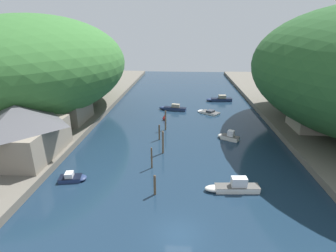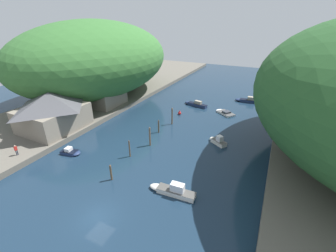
{
  "view_description": "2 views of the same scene",
  "coord_description": "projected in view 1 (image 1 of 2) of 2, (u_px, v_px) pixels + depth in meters",
  "views": [
    {
      "loc": [
        0.22,
        -18.19,
        16.83
      ],
      "look_at": [
        -2.32,
        21.79,
        2.08
      ],
      "focal_mm": 28.0,
      "sensor_mm": 36.0,
      "label": 1
    },
    {
      "loc": [
        14.83,
        -12.57,
        19.7
      ],
      "look_at": [
        -1.64,
        20.81,
        1.83
      ],
      "focal_mm": 24.0,
      "sensor_mm": 36.0,
      "label": 2
    }
  ],
  "objects": [
    {
      "name": "channel_buoy_near",
      "position": [
        164.0,
        118.0,
        51.73
      ],
      "size": [
        0.72,
        0.72,
        1.08
      ],
      "color": "red",
      "rests_on": "water_surface"
    },
    {
      "name": "right_bank_cottage",
      "position": [
        311.0,
        118.0,
        44.07
      ],
      "size": [
        6.37,
        6.85,
        3.64
      ],
      "color": "gray",
      "rests_on": "right_bank"
    },
    {
      "name": "boathouse_shed",
      "position": [
        72.0,
        108.0,
        47.91
      ],
      "size": [
        5.55,
        8.73,
        4.72
      ],
      "color": "gray",
      "rests_on": "left_bank"
    },
    {
      "name": "boat_far_right_bank",
      "position": [
        208.0,
        112.0,
        56.14
      ],
      "size": [
        5.22,
        4.63,
        0.78
      ],
      "rotation": [
        0.0,
        0.0,
        0.94
      ],
      "color": "white",
      "rests_on": "water_surface"
    },
    {
      "name": "mooring_post_fourth",
      "position": [
        159.0,
        132.0,
        42.22
      ],
      "size": [
        0.27,
        0.27,
        2.6
      ],
      "color": "brown",
      "rests_on": "water_surface"
    },
    {
      "name": "boat_small_dinghy",
      "position": [
        228.0,
        136.0,
        42.62
      ],
      "size": [
        3.65,
        2.87,
        1.62
      ],
      "rotation": [
        0.0,
        0.0,
        1.03
      ],
      "color": "silver",
      "rests_on": "water_surface"
    },
    {
      "name": "boat_near_quay",
      "position": [
        232.0,
        187.0,
        28.91
      ],
      "size": [
        6.08,
        1.64,
        1.7
      ],
      "rotation": [
        0.0,
        0.0,
        1.63
      ],
      "color": "silver",
      "rests_on": "water_surface"
    },
    {
      "name": "left_bank",
      "position": [
        47.0,
        117.0,
        52.41
      ],
      "size": [
        22.0,
        120.0,
        0.95
      ],
      "color": "#666056",
      "rests_on": "ground"
    },
    {
      "name": "hillside_left",
      "position": [
        40.0,
        65.0,
        51.27
      ],
      "size": [
        32.21,
        45.1,
        18.76
      ],
      "color": "#387033",
      "rests_on": "left_bank"
    },
    {
      "name": "mooring_post_farthest",
      "position": [
        166.0,
        120.0,
        46.23
      ],
      "size": [
        0.3,
        0.3,
        3.58
      ],
      "color": "brown",
      "rests_on": "water_surface"
    },
    {
      "name": "right_bank",
      "position": [
        327.0,
        122.0,
        49.18
      ],
      "size": [
        22.0,
        120.0,
        0.95
      ],
      "color": "#666056",
      "rests_on": "ground"
    },
    {
      "name": "mooring_post_middle",
      "position": [
        163.0,
        142.0,
        37.41
      ],
      "size": [
        0.3,
        0.3,
        3.45
      ],
      "color": "brown",
      "rests_on": "water_surface"
    },
    {
      "name": "boat_open_rowboat",
      "position": [
        172.0,
        108.0,
        58.15
      ],
      "size": [
        6.27,
        2.41,
        1.46
      ],
      "rotation": [
        0.0,
        0.0,
        1.37
      ],
      "color": "navy",
      "rests_on": "water_surface"
    },
    {
      "name": "boat_cabin_cruiser",
      "position": [
        219.0,
        99.0,
        65.57
      ],
      "size": [
        6.52,
        2.04,
        1.53
      ],
      "rotation": [
        0.0,
        0.0,
        1.64
      ],
      "color": "navy",
      "rests_on": "water_surface"
    },
    {
      "name": "mooring_post_second",
      "position": [
        152.0,
        158.0,
        33.44
      ],
      "size": [
        0.21,
        0.21,
        2.9
      ],
      "color": "brown",
      "rests_on": "water_surface"
    },
    {
      "name": "water_surface",
      "position": [
        183.0,
        122.0,
        50.96
      ],
      "size": [
        130.0,
        130.0,
        0.0
      ],
      "primitive_type": "plane",
      "color": "#192D42",
      "rests_on": "ground"
    },
    {
      "name": "boat_red_skiff",
      "position": [
        73.0,
        178.0,
        31.03
      ],
      "size": [
        3.36,
        1.99,
        1.08
      ],
      "rotation": [
        0.0,
        0.0,
        4.89
      ],
      "color": "navy",
      "rests_on": "water_surface"
    },
    {
      "name": "mooring_post_nearest",
      "position": [
        155.0,
        185.0,
        28.05
      ],
      "size": [
        0.27,
        0.27,
        2.39
      ],
      "color": "brown",
      "rests_on": "water_surface"
    },
    {
      "name": "waterfront_building",
      "position": [
        19.0,
        130.0,
        34.11
      ],
      "size": [
        9.9,
        11.32,
        6.95
      ],
      "color": "gray",
      "rests_on": "left_bank"
    }
  ]
}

